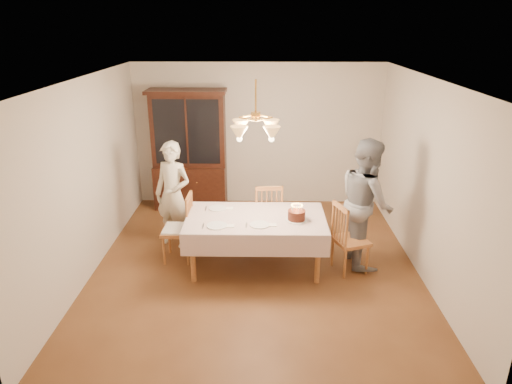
{
  "coord_description": "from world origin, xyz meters",
  "views": [
    {
      "loc": [
        0.1,
        -5.7,
        3.27
      ],
      "look_at": [
        0.0,
        0.2,
        1.05
      ],
      "focal_mm": 32.0,
      "sensor_mm": 36.0,
      "label": 1
    }
  ],
  "objects_px": {
    "elderly_woman": "(173,195)",
    "birthday_cake": "(297,216)",
    "dining_table": "(256,222)",
    "china_hutch": "(190,152)",
    "chair_far_side": "(268,217)"
  },
  "relations": [
    {
      "from": "elderly_woman",
      "to": "birthday_cake",
      "type": "bearing_deg",
      "value": -0.97
    },
    {
      "from": "elderly_woman",
      "to": "birthday_cake",
      "type": "height_order",
      "value": "elderly_woman"
    },
    {
      "from": "chair_far_side",
      "to": "dining_table",
      "type": "bearing_deg",
      "value": -103.1
    },
    {
      "from": "china_hutch",
      "to": "dining_table",
      "type": "bearing_deg",
      "value": -61.2
    },
    {
      "from": "dining_table",
      "to": "elderly_woman",
      "type": "relative_size",
      "value": 1.17
    },
    {
      "from": "china_hutch",
      "to": "birthday_cake",
      "type": "height_order",
      "value": "china_hutch"
    },
    {
      "from": "dining_table",
      "to": "china_hutch",
      "type": "height_order",
      "value": "china_hutch"
    },
    {
      "from": "china_hutch",
      "to": "elderly_woman",
      "type": "bearing_deg",
      "value": -90.76
    },
    {
      "from": "dining_table",
      "to": "elderly_woman",
      "type": "distance_m",
      "value": 1.44
    },
    {
      "from": "dining_table",
      "to": "chair_far_side",
      "type": "distance_m",
      "value": 0.79
    },
    {
      "from": "china_hutch",
      "to": "chair_far_side",
      "type": "distance_m",
      "value": 2.16
    },
    {
      "from": "dining_table",
      "to": "birthday_cake",
      "type": "xyz_separation_m",
      "value": [
        0.55,
        -0.09,
        0.14
      ]
    },
    {
      "from": "chair_far_side",
      "to": "elderly_woman",
      "type": "bearing_deg",
      "value": -178.2
    },
    {
      "from": "china_hutch",
      "to": "elderly_woman",
      "type": "relative_size",
      "value": 1.33
    },
    {
      "from": "birthday_cake",
      "to": "dining_table",
      "type": "bearing_deg",
      "value": 170.32
    }
  ]
}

